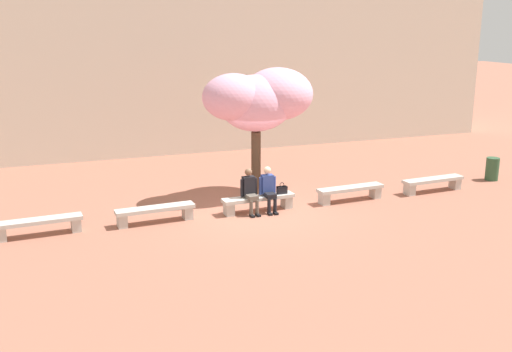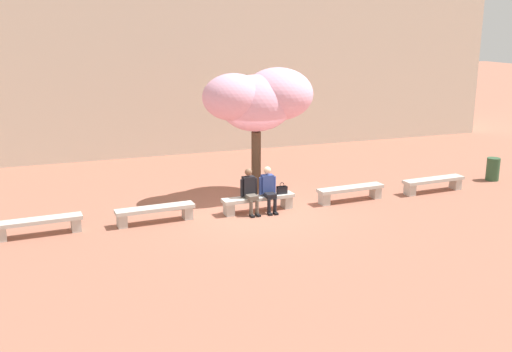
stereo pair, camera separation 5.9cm
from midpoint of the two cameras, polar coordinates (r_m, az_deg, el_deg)
ground_plane at (r=17.26m, az=0.32°, el=-3.37°), size 100.00×100.00×0.00m
building_facade at (r=26.13m, az=-7.44°, el=13.25°), size 28.06×4.00×9.49m
stone_bench_west_end at (r=16.23m, az=-19.87°, el=-4.31°), size 2.17×0.54×0.45m
stone_bench_near_west at (r=16.44m, az=-9.48°, el=-3.37°), size 2.17×0.54×0.45m
stone_bench_center at (r=17.16m, az=0.32°, el=-2.38°), size 2.17×0.54×0.45m
stone_bench_near_east at (r=18.35m, az=9.08°, el=-1.43°), size 2.17×0.54×0.45m
stone_bench_east_end at (r=19.91m, az=16.62°, el=-0.59°), size 2.17×0.54×0.45m
person_seated_left at (r=16.92m, az=-0.50°, el=-1.27°), size 0.51×0.70×1.29m
person_seated_right at (r=17.10m, az=1.28°, el=-1.10°), size 0.51×0.68×1.29m
handbag at (r=17.36m, az=2.58°, el=-1.28°), size 0.30×0.15×0.34m
cherry_tree_main at (r=18.18m, az=0.47°, el=7.37°), size 3.50×2.24×3.95m
trash_bin at (r=22.03m, az=21.70°, el=0.62°), size 0.44×0.44×0.78m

